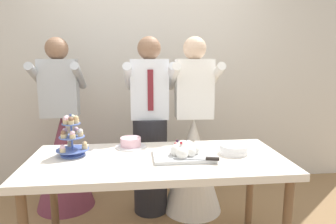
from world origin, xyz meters
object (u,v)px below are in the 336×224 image
object	(u,v)px
person_bride	(193,152)
dessert_table	(158,168)
person_guest	(63,150)
person_groom	(150,136)
main_cake_tray	(184,151)
round_cake	(131,143)
plate_stack	(234,149)
cupcake_stand	(72,138)

from	to	relation	value
person_bride	dessert_table	bearing A→B (deg)	-119.61
dessert_table	person_guest	bearing A→B (deg)	134.21
person_groom	main_cake_tray	bearing A→B (deg)	-73.92
main_cake_tray	person_bride	bearing A→B (deg)	73.61
main_cake_tray	round_cake	distance (m)	0.47
round_cake	person_guest	bearing A→B (deg)	137.63
round_cake	person_bride	size ratio (longest dim) A/B	0.14
dessert_table	person_guest	xyz separation A→B (m)	(-0.86, 0.89, -0.12)
plate_stack	person_guest	xyz separation A→B (m)	(-1.43, 0.86, -0.23)
cupcake_stand	person_guest	xyz separation A→B (m)	(-0.26, 0.77, -0.33)
cupcake_stand	person_bride	world-z (taller)	person_bride
main_cake_tray	person_groom	xyz separation A→B (m)	(-0.20, 0.71, -0.07)
cupcake_stand	round_cake	bearing A→B (deg)	21.09
person_bride	plate_stack	bearing A→B (deg)	-74.90
plate_stack	round_cake	distance (m)	0.79
dessert_table	person_guest	distance (m)	1.24
round_cake	person_bride	world-z (taller)	person_bride
dessert_table	cupcake_stand	xyz separation A→B (m)	(-0.61, 0.12, 0.21)
main_cake_tray	person_bride	distance (m)	0.76
dessert_table	main_cake_tray	bearing A→B (deg)	-2.60
person_groom	person_guest	size ratio (longest dim) A/B	1.00
cupcake_stand	plate_stack	bearing A→B (deg)	-4.15
person_groom	round_cake	bearing A→B (deg)	-112.21
round_cake	cupcake_stand	bearing A→B (deg)	-158.91
plate_stack	person_guest	world-z (taller)	person_guest
round_cake	person_bride	distance (m)	0.74
plate_stack	round_cake	size ratio (longest dim) A/B	0.87
dessert_table	round_cake	xyz separation A→B (m)	(-0.19, 0.28, 0.11)
plate_stack	round_cake	world-z (taller)	round_cake
person_groom	person_guest	xyz separation A→B (m)	(-0.84, 0.19, -0.16)
cupcake_stand	round_cake	size ratio (longest dim) A/B	1.27
round_cake	main_cake_tray	bearing A→B (deg)	-37.00
person_groom	person_bride	size ratio (longest dim) A/B	1.00
person_groom	person_bride	world-z (taller)	same
plate_stack	main_cake_tray	bearing A→B (deg)	-174.03
cupcake_stand	person_guest	bearing A→B (deg)	108.36
main_cake_tray	round_cake	bearing A→B (deg)	143.00
plate_stack	person_guest	bearing A→B (deg)	149.03
dessert_table	person_bride	xyz separation A→B (m)	(0.39, 0.68, -0.12)
dessert_table	main_cake_tray	size ratio (longest dim) A/B	4.16
person_guest	plate_stack	bearing A→B (deg)	-30.97
main_cake_tray	round_cake	xyz separation A→B (m)	(-0.38, 0.28, -0.01)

